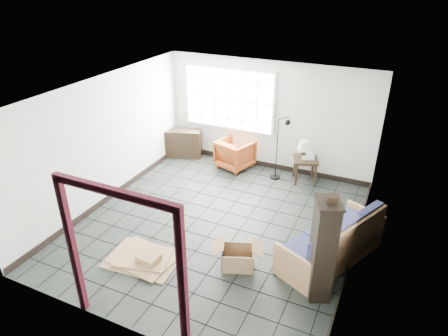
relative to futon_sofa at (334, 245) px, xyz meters
The scene contains 15 objects.
ground 2.23m from the futon_sofa, behind, with size 5.50×5.50×0.00m, color black.
room_shell 2.60m from the futon_sofa, behind, with size 5.02×5.52×2.61m.
window_panel 4.47m from the futon_sofa, 138.53° to the left, with size 2.32×0.08×1.52m.
doorway_trim 3.55m from the futon_sofa, 130.68° to the right, with size 1.80×0.08×2.20m.
futon_sofa is the anchor object (origin of this frame).
armchair 3.84m from the futon_sofa, 138.76° to the left, with size 0.75×0.71×0.78m, color maroon.
side_table 2.79m from the futon_sofa, 114.58° to the left, with size 0.67×0.67×0.57m.
table_lamp 2.83m from the futon_sofa, 116.03° to the left, with size 0.35×0.35×0.43m.
projector 2.83m from the futon_sofa, 113.74° to the left, with size 0.34×0.30×0.10m.
floor_lamp 2.96m from the futon_sofa, 125.71° to the left, with size 0.42×0.28×1.57m.
console_shelf 5.04m from the futon_sofa, 149.82° to the left, with size 0.99×0.65×0.72m.
tall_shelf 1.02m from the futon_sofa, 93.70° to the right, with size 0.49×0.55×1.64m.
pot 1.64m from the futon_sofa, 91.38° to the right, with size 0.17×0.17×0.11m.
open_box 1.61m from the futon_sofa, 149.93° to the right, with size 0.90×0.66×0.46m.
cardboard_pile 3.19m from the futon_sofa, 154.95° to the right, with size 1.26×0.95×0.17m.
Camera 1 is at (2.79, -5.72, 4.43)m, focal length 32.00 mm.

